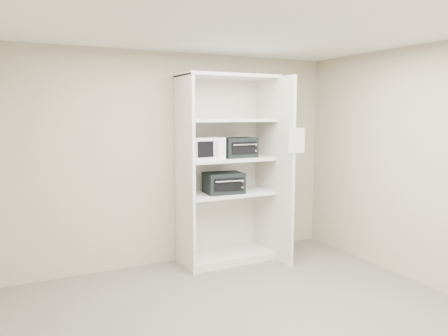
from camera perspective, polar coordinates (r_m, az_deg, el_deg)
name	(u,v)px	position (r m, az deg, el deg)	size (l,w,h in m)	color
floor	(251,325)	(4.28, 3.55, -19.79)	(4.50, 4.00, 0.01)	#6A675A
ceiling	(253,22)	(3.89, 3.87, 18.44)	(4.50, 4.00, 0.01)	white
wall_back	(174,159)	(5.66, -6.53, 1.17)	(4.50, 0.02, 2.70)	#B6AB8D
wall_right	(427,166)	(5.35, 25.03, 0.18)	(0.02, 4.00, 2.70)	#B6AB8D
shelving_unit	(231,175)	(5.68, 0.86, -0.98)	(1.24, 0.92, 2.42)	silver
microwave	(204,148)	(5.47, -2.68, 2.62)	(0.45, 0.34, 0.27)	white
toaster_oven_upper	(238,147)	(5.67, 1.78, 2.71)	(0.44, 0.33, 0.25)	black
toaster_oven_lower	(224,183)	(5.59, -0.06, -1.94)	(0.47, 0.36, 0.26)	black
paper_sign	(297,141)	(5.41, 9.49, 3.55)	(0.24, 0.01, 0.30)	white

